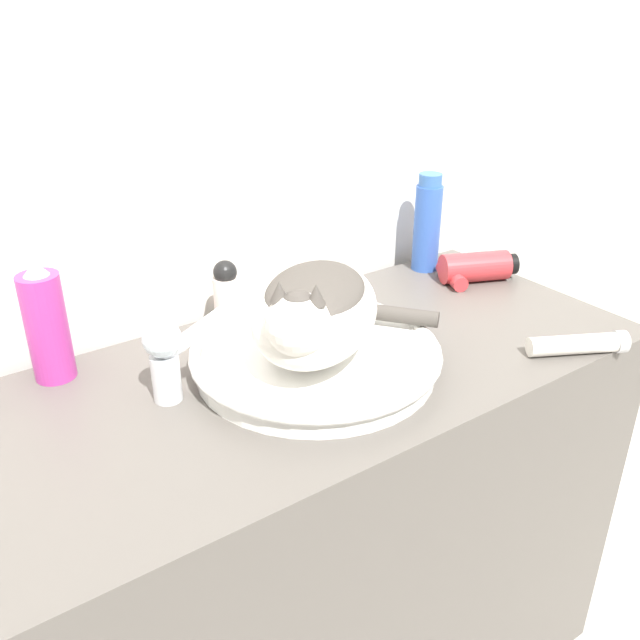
# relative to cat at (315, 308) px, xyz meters

# --- Properties ---
(wall_back) EXTENTS (8.00, 0.05, 2.40)m
(wall_back) POSITION_rel_cat_xyz_m (0.03, 0.34, 0.28)
(wall_back) COLOR silver
(wall_back) RESTS_ON ground_plane
(vanity_counter) EXTENTS (1.14, 0.52, 0.80)m
(vanity_counter) POSITION_rel_cat_xyz_m (0.03, 0.02, -0.52)
(vanity_counter) COLOR #56514C
(vanity_counter) RESTS_ON ground_plane
(sink_basin) EXTENTS (0.41, 0.41, 0.05)m
(sink_basin) POSITION_rel_cat_xyz_m (0.01, 0.01, -0.09)
(sink_basin) COLOR white
(sink_basin) RESTS_ON vanity_counter
(cat) EXTENTS (0.40, 0.36, 0.16)m
(cat) POSITION_rel_cat_xyz_m (0.00, 0.00, 0.00)
(cat) COLOR silver
(cat) RESTS_ON sink_basin
(faucet) EXTENTS (0.14, 0.07, 0.14)m
(faucet) POSITION_rel_cat_xyz_m (-0.22, 0.06, -0.04)
(faucet) COLOR silver
(faucet) RESTS_ON vanity_counter
(deodorant_stick) EXTENTS (0.05, 0.05, 0.13)m
(deodorant_stick) POSITION_rel_cat_xyz_m (-0.04, 0.23, -0.05)
(deodorant_stick) COLOR silver
(deodorant_stick) RESTS_ON vanity_counter
(shampoo_bottle_tall) EXTENTS (0.06, 0.06, 0.21)m
(shampoo_bottle_tall) POSITION_rel_cat_xyz_m (0.46, 0.23, -0.01)
(shampoo_bottle_tall) COLOR #335BB7
(shampoo_bottle_tall) RESTS_ON vanity_counter
(spray_bottle_trigger) EXTENTS (0.06, 0.06, 0.20)m
(spray_bottle_trigger) POSITION_rel_cat_xyz_m (-0.35, 0.23, -0.02)
(spray_bottle_trigger) COLOR #B2338C
(spray_bottle_trigger) RESTS_ON vanity_counter
(cream_tube) EXTENTS (0.17, 0.11, 0.04)m
(cream_tube) POSITION_rel_cat_xyz_m (0.41, -0.21, -0.10)
(cream_tube) COLOR silver
(cream_tube) RESTS_ON vanity_counter
(hair_dryer) EXTENTS (0.18, 0.13, 0.06)m
(hair_dryer) POSITION_rel_cat_xyz_m (0.49, 0.12, -0.09)
(hair_dryer) COLOR #C63338
(hair_dryer) RESTS_ON vanity_counter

